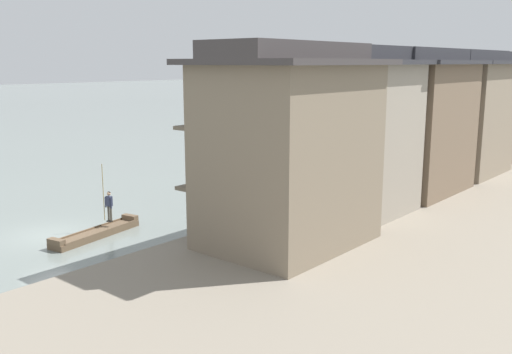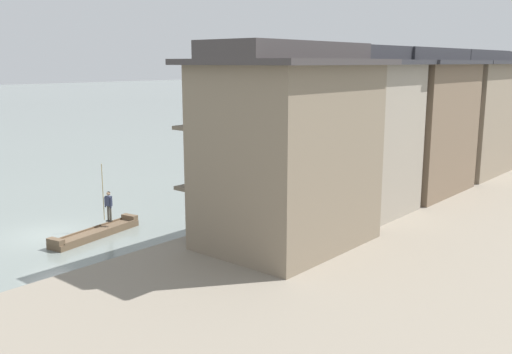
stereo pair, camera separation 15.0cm
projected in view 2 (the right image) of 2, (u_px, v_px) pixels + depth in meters
name	position (u px, v px, depth m)	size (l,w,h in m)	color
ground_plane	(49.00, 235.00, 29.07)	(400.00, 400.00, 0.00)	gray
boat_foreground_poled	(96.00, 233.00, 28.81)	(1.91, 5.43, 0.56)	brown
boatman_person	(108.00, 203.00, 29.40)	(0.57, 0.28, 3.04)	black
boat_moored_nearest	(248.00, 218.00, 31.67)	(1.27, 4.39, 0.56)	#232326
boat_moored_second	(458.00, 129.00, 74.20)	(4.32, 1.71, 0.51)	#232326
boat_moored_third	(328.00, 182.00, 41.30)	(4.21, 1.84, 0.56)	brown
boat_moored_far	(458.00, 151.00, 55.61)	(1.68, 4.00, 0.43)	#423328
boat_midriver_drifting	(489.00, 141.00, 63.49)	(1.52, 5.18, 0.37)	#423328
boat_midriver_upstream	(374.00, 158.00, 52.07)	(2.54, 4.40, 0.40)	#423328
boat_upstream_distant	(412.00, 131.00, 71.95)	(3.45, 5.50, 0.69)	brown
house_waterfront_nearest	(287.00, 147.00, 24.47)	(6.60, 7.97, 8.74)	#7F705B
house_waterfront_second	(362.00, 132.00, 29.88)	(5.83, 6.00, 8.74)	gray
house_waterfront_tall	(418.00, 122.00, 34.76)	(6.00, 8.08, 8.74)	#75604C
house_waterfront_narrow	(466.00, 114.00, 40.60)	(6.02, 7.78, 8.74)	gray
house_waterfront_far	(496.00, 107.00, 46.41)	(5.30, 7.34, 8.74)	#75604C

